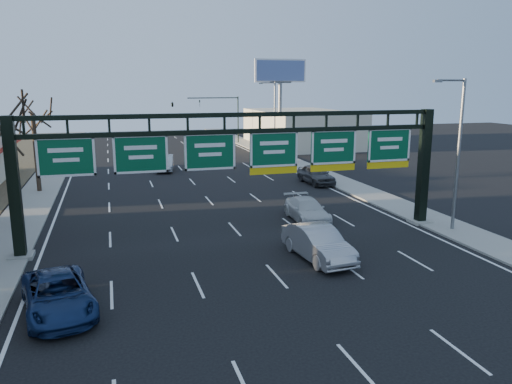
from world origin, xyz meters
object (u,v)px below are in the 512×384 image
object	(u,v)px
sign_gantry	(245,159)
car_silver_sedan	(318,243)
car_blue_suv	(58,295)
car_white_wagon	(307,210)

from	to	relation	value
sign_gantry	car_silver_sedan	world-z (taller)	sign_gantry
sign_gantry	car_blue_suv	size ratio (longest dim) A/B	4.68
sign_gantry	car_blue_suv	distance (m)	12.50
car_silver_sedan	car_white_wagon	world-z (taller)	car_silver_sedan
sign_gantry	car_silver_sedan	bearing A→B (deg)	-59.51
sign_gantry	car_silver_sedan	distance (m)	6.35
sign_gantry	car_blue_suv	xyz separation A→B (m)	(-9.45, -7.20, -3.90)
car_silver_sedan	sign_gantry	bearing A→B (deg)	114.98
car_silver_sedan	car_white_wagon	distance (m)	7.32
car_blue_suv	car_white_wagon	xyz separation A→B (m)	(14.28, 9.78, -0.01)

